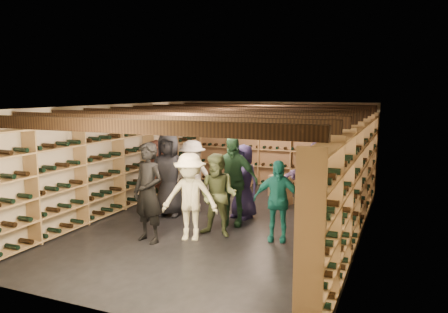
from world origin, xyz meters
TOP-DOWN VIEW (x-y plane):
  - ground at (0.00, 0.00)m, footprint 8.00×8.00m
  - walls at (0.00, 0.00)m, footprint 5.52×8.02m
  - ceiling at (0.00, 0.00)m, footprint 5.50×8.00m
  - ceiling_joists at (0.00, 0.00)m, footprint 5.40×7.12m
  - wine_rack_left at (-2.57, 0.00)m, footprint 0.32×7.50m
  - wine_rack_right at (2.57, 0.00)m, footprint 0.32×7.50m
  - wine_rack_back at (0.00, 3.83)m, footprint 4.70×0.30m
  - crate_stack_left at (0.69, 1.95)m, footprint 0.59×0.51m
  - crate_stack_right at (-0.60, 2.59)m, footprint 0.51×0.34m
  - crate_loose at (1.56, 1.91)m, footprint 0.51×0.34m
  - person_0 at (-1.29, 0.02)m, footprint 0.98×0.74m
  - person_1 at (-0.77, -1.60)m, footprint 0.75×0.58m
  - person_2 at (0.26, -0.83)m, footprint 0.76×0.60m
  - person_3 at (-0.13, -1.22)m, footprint 1.16×0.85m
  - person_4 at (1.34, -0.64)m, footprint 0.91×0.49m
  - person_5 at (-2.18, 0.90)m, footprint 1.50×0.90m
  - person_6 at (0.26, 0.49)m, footprint 0.88×0.69m
  - person_9 at (-0.92, 0.43)m, footprint 1.10×0.68m
  - person_10 at (0.23, -0.06)m, footprint 1.12×0.59m
  - person_11 at (1.70, 1.30)m, footprint 1.59×0.98m
  - person_12 at (2.18, -0.03)m, footprint 0.80×0.58m

SIDE VIEW (x-z plane):
  - ground at x=0.00m, z-range 0.00..0.00m
  - crate_loose at x=1.56m, z-range 0.00..0.17m
  - crate_stack_left at x=0.69m, z-range 0.00..0.68m
  - crate_stack_right at x=-0.60m, z-range 0.00..0.68m
  - person_4 at x=1.34m, z-range 0.00..1.48m
  - person_12 at x=2.18m, z-range 0.00..1.50m
  - person_5 at x=-2.18m, z-range 0.00..1.54m
  - person_2 at x=0.26m, z-range 0.00..1.56m
  - person_6 at x=0.26m, z-range 0.00..1.59m
  - person_3 at x=-0.13m, z-range 0.00..1.60m
  - person_9 at x=-0.92m, z-range 0.00..1.63m
  - person_11 at x=1.70m, z-range 0.00..1.64m
  - person_1 at x=-0.77m, z-range 0.00..1.81m
  - person_0 at x=-1.29m, z-range 0.00..1.81m
  - person_10 at x=0.23m, z-range 0.00..1.82m
  - wine_rack_back at x=0.00m, z-range 0.00..2.15m
  - wine_rack_left at x=-2.57m, z-range 0.00..2.15m
  - wine_rack_right at x=2.57m, z-range 0.00..2.15m
  - walls at x=0.00m, z-range 0.00..2.40m
  - ceiling_joists at x=0.00m, z-range 2.17..2.35m
  - ceiling at x=0.00m, z-range 2.40..2.40m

